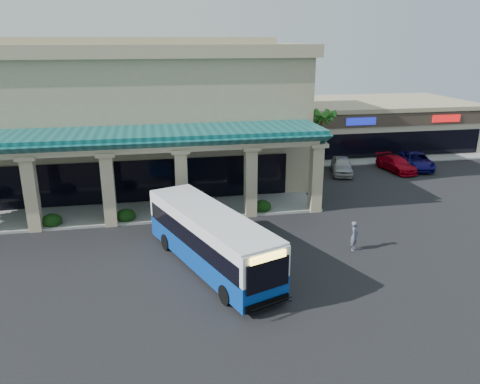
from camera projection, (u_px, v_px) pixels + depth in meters
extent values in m
plane|color=black|center=(244.00, 249.00, 26.18)|extent=(110.00, 110.00, 0.00)
imported|color=#505366|center=(354.00, 236.00, 25.89)|extent=(0.69, 0.74, 1.69)
imported|color=#A5A5A5|center=(342.00, 165.00, 40.75)|extent=(3.01, 4.68, 1.48)
imported|color=#9F0112|center=(396.00, 164.00, 41.56)|extent=(2.37, 4.71, 1.31)
imported|color=#0E0A58|center=(416.00, 161.00, 42.50)|extent=(3.76, 5.64, 1.44)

